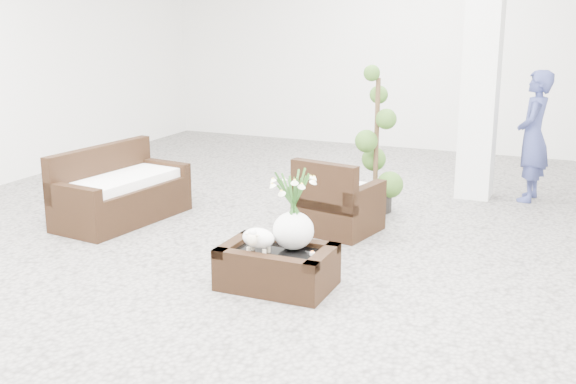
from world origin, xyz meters
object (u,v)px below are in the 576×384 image
at_px(armchair, 339,195).
at_px(topiary, 376,141).
at_px(loveseat, 121,185).
at_px(coffee_table, 277,269).

bearing_deg(armchair, topiary, -86.52).
height_order(armchair, loveseat, loveseat).
relative_size(coffee_table, loveseat, 0.61).
relative_size(coffee_table, topiary, 0.56).
xyz_separation_m(armchair, loveseat, (-2.26, -0.58, 0.01)).
height_order(coffee_table, loveseat, loveseat).
bearing_deg(coffee_table, loveseat, 155.37).
bearing_deg(coffee_table, armchair, 91.71).
bearing_deg(loveseat, topiary, -51.24).
distance_m(armchair, topiary, 0.97).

